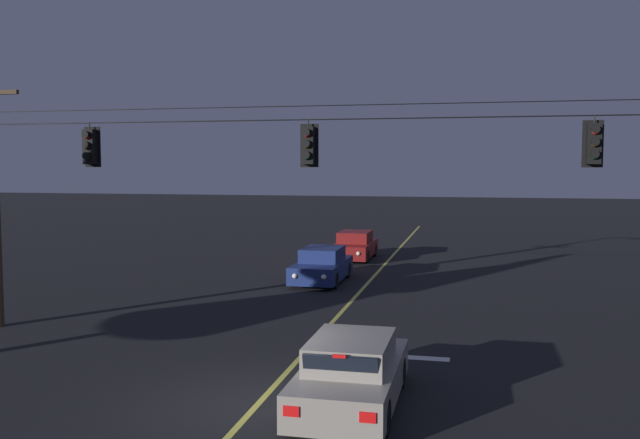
# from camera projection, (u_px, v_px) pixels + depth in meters

# --- Properties ---
(ground_plane) EXTENTS (180.00, 180.00, 0.00)m
(ground_plane) POSITION_uv_depth(u_px,v_px,m) (255.00, 407.00, 13.42)
(ground_plane) COLOR black
(lane_centre_stripe) EXTENTS (0.14, 60.00, 0.01)m
(lane_centre_stripe) POSITION_uv_depth(u_px,v_px,m) (352.00, 301.00, 23.88)
(lane_centre_stripe) COLOR #D1C64C
(lane_centre_stripe) RESTS_ON ground
(stop_bar_paint) EXTENTS (3.40, 0.36, 0.01)m
(stop_bar_paint) POSITION_uv_depth(u_px,v_px,m) (380.00, 355.00, 17.04)
(stop_bar_paint) COLOR silver
(stop_bar_paint) RESTS_ON ground
(signal_span_assembly) EXTENTS (20.69, 0.32, 7.29)m
(signal_span_assembly) POSITION_uv_depth(u_px,v_px,m) (312.00, 201.00, 17.74)
(signal_span_assembly) COLOR #423021
(signal_span_assembly) RESTS_ON ground
(traffic_light_leftmost) EXTENTS (0.48, 0.41, 1.22)m
(traffic_light_leftmost) POSITION_uv_depth(u_px,v_px,m) (90.00, 147.00, 18.99)
(traffic_light_leftmost) COLOR black
(traffic_light_left_inner) EXTENTS (0.48, 0.41, 1.22)m
(traffic_light_left_inner) POSITION_uv_depth(u_px,v_px,m) (308.00, 145.00, 17.63)
(traffic_light_left_inner) COLOR black
(traffic_light_centre) EXTENTS (0.48, 0.41, 1.22)m
(traffic_light_centre) POSITION_uv_depth(u_px,v_px,m) (594.00, 143.00, 16.11)
(traffic_light_centre) COLOR black
(car_waiting_near_lane) EXTENTS (1.80, 4.33, 1.39)m
(car_waiting_near_lane) POSITION_uv_depth(u_px,v_px,m) (352.00, 374.00, 13.42)
(car_waiting_near_lane) COLOR gray
(car_waiting_near_lane) RESTS_ON ground
(car_oncoming_lead) EXTENTS (1.80, 4.42, 1.39)m
(car_oncoming_lead) POSITION_uv_depth(u_px,v_px,m) (322.00, 266.00, 27.73)
(car_oncoming_lead) COLOR navy
(car_oncoming_lead) RESTS_ON ground
(car_oncoming_trailing) EXTENTS (1.80, 4.42, 1.39)m
(car_oncoming_trailing) POSITION_uv_depth(u_px,v_px,m) (355.00, 246.00, 34.50)
(car_oncoming_trailing) COLOR maroon
(car_oncoming_trailing) RESTS_ON ground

